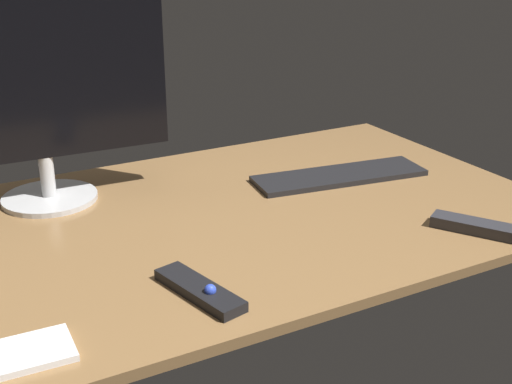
% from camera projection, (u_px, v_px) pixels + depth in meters
% --- Properties ---
extents(desk, '(1.40, 0.84, 0.02)m').
position_uv_depth(desk, '(221.00, 220.00, 1.45)').
color(desk, olive).
rests_on(desk, ground).
extents(monitor, '(0.55, 0.21, 0.45)m').
position_uv_depth(monitor, '(37.00, 88.00, 1.43)').
color(monitor, silver).
rests_on(monitor, desk).
extents(keyboard, '(0.43, 0.18, 0.01)m').
position_uv_depth(keyboard, '(340.00, 176.00, 1.65)').
color(keyboard, black).
rests_on(keyboard, desk).
extents(media_remote, '(0.09, 0.20, 0.03)m').
position_uv_depth(media_remote, '(200.00, 290.00, 1.14)').
color(media_remote, black).
rests_on(media_remote, desk).
extents(tv_remote, '(0.14, 0.18, 0.02)m').
position_uv_depth(tv_remote, '(479.00, 227.00, 1.37)').
color(tv_remote, '#2D2D33').
rests_on(tv_remote, desk).
extents(notepad, '(0.12, 0.10, 0.01)m').
position_uv_depth(notepad, '(30.00, 352.00, 0.98)').
color(notepad, white).
rests_on(notepad, desk).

